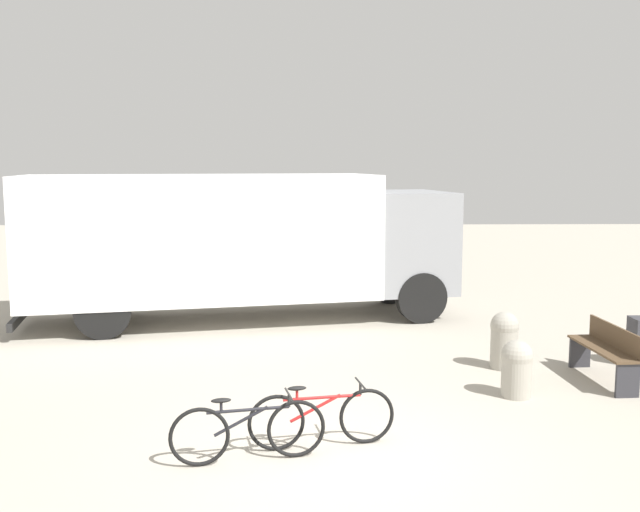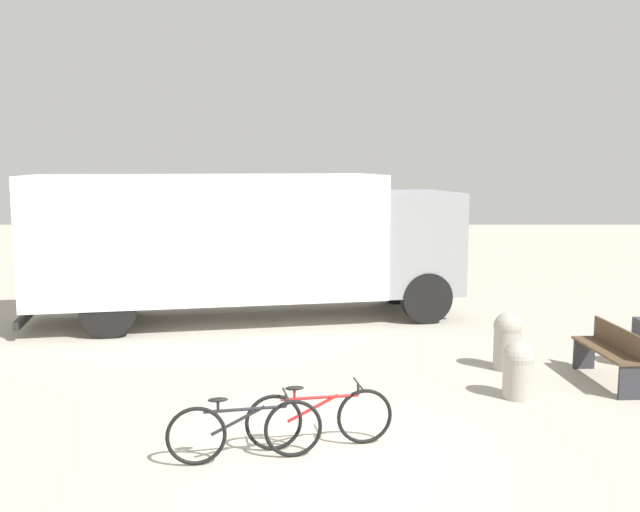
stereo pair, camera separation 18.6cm
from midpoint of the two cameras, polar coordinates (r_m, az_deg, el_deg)
The scene contains 7 objects.
ground_plane at distance 8.17m, azimuth 1.80°, elevation -16.16°, with size 60.00×60.00×0.00m, color #A8A091.
delivery_truck at distance 14.82m, azimuth -6.08°, elevation 1.41°, with size 9.08×3.99×3.03m.
park_bench at distance 11.57m, azimuth 22.38°, elevation -7.02°, with size 0.50×1.63×0.85m.
bicycle_near at distance 8.09m, azimuth -5.62°, elevation -13.71°, with size 1.70×0.51×0.75m.
bicycle_middle at distance 8.43m, azimuth 0.32°, elevation -12.79°, with size 1.71×0.48×0.75m.
bollard_near_bench at distance 10.45m, azimuth 15.81°, elevation -8.60°, with size 0.44×0.44×0.81m.
bollard_far_bench at distance 11.79m, azimuth 14.93°, elevation -6.42°, with size 0.45×0.45×0.92m.
Camera 2 is at (-0.19, -7.48, 3.28)m, focal length 40.00 mm.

